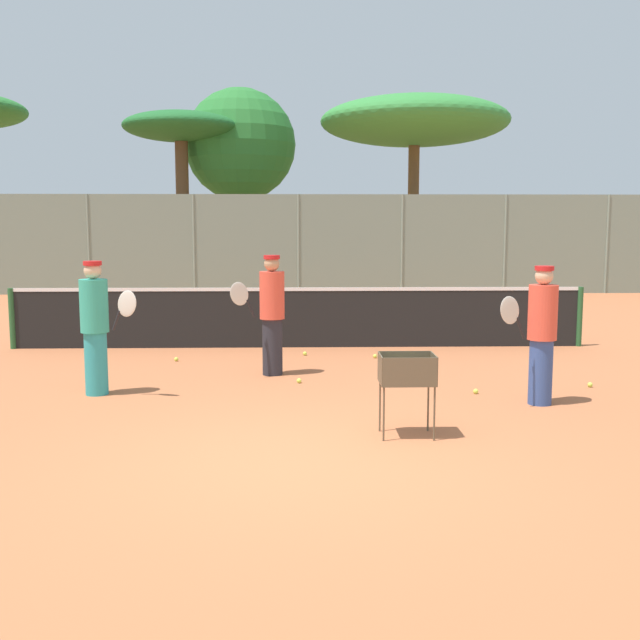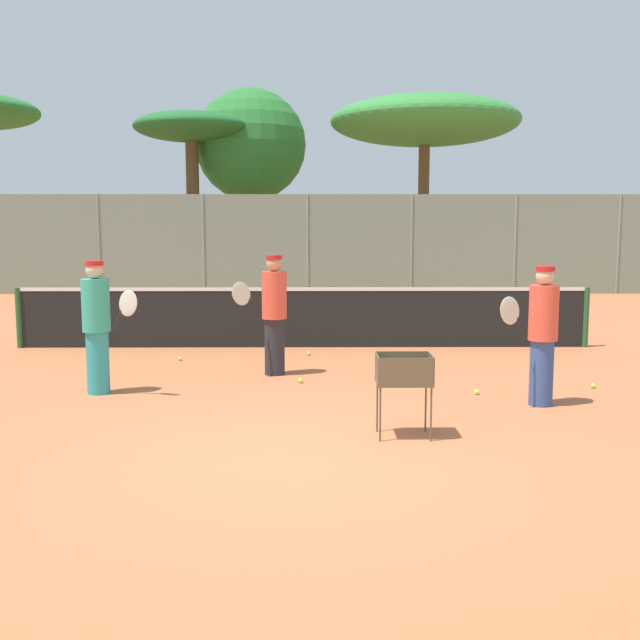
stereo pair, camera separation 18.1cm
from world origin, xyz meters
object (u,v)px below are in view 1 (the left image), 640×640
Objects in this scene: player_white_outfit at (541,333)px; ball_cart at (407,376)px; player_red_cap at (272,313)px; player_yellow_shirt at (95,326)px; tennis_net at (299,316)px.

player_white_outfit is 1.97× the size of ball_cart.
player_red_cap is 1.01× the size of player_yellow_shirt.
tennis_net is 11.92× the size of ball_cart.
player_white_outfit is at bearing 36.51° from ball_cart.
player_yellow_shirt reaches higher than ball_cart.
ball_cart is at bearing -1.18° from player_yellow_shirt.
tennis_net is at bearing -83.79° from player_white_outfit.
tennis_net is at bearing -133.15° from player_red_cap.
player_red_cap is (-3.31, 1.91, 0.03)m from player_white_outfit.
ball_cart is (3.69, -2.03, -0.26)m from player_yellow_shirt.
ball_cart is at bearing -79.09° from tennis_net.
ball_cart is at bearing 80.58° from player_red_cap.
player_white_outfit is at bearing 115.92° from player_red_cap.
tennis_net is 2.51m from player_red_cap.
player_red_cap is (-0.39, -2.45, 0.34)m from tennis_net.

